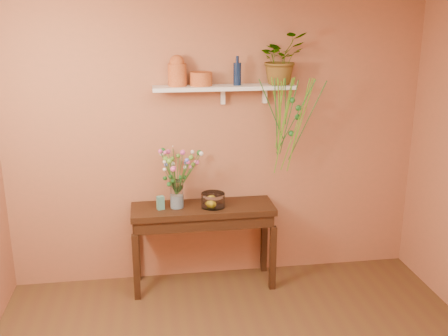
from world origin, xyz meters
The scene contains 13 objects.
room centered at (0.00, 0.00, 1.35)m, with size 4.04×4.04×2.70m.
sideboard centered at (-0.17, 1.76, 0.70)m, with size 1.35×0.43×0.82m.
wall_shelf centered at (0.06, 1.87, 1.92)m, with size 1.30×0.24×0.19m.
terracotta_jug centered at (-0.37, 1.89, 2.07)m, with size 0.20×0.20×0.28m.
terracotta_pot centered at (-0.16, 1.89, 2.00)m, with size 0.20×0.20×0.12m, color #BE6735.
blue_bottle centered at (0.17, 1.87, 2.04)m, with size 0.09×0.09×0.26m.
spider_plant centered at (0.58, 1.89, 2.17)m, with size 0.42×0.37×0.47m, color #1F6423.
plant_fronds centered at (0.64, 1.72, 1.67)m, with size 0.55×0.44×0.91m.
glass_vase centered at (-0.41, 1.77, 0.93)m, with size 0.13×0.13×0.26m.
bouquet centered at (-0.40, 1.77, 1.24)m, with size 0.41×0.54×0.43m.
glass_bowl centered at (-0.08, 1.74, 0.88)m, with size 0.22×0.22×0.13m.
lemon centered at (-0.09, 1.72, 0.86)m, with size 0.07×0.07×0.07m, color yellow.
carton centered at (-0.57, 1.74, 0.88)m, with size 0.06×0.05×0.13m, color #376685.
Camera 1 is at (-0.65, -2.81, 2.56)m, focal length 41.54 mm.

